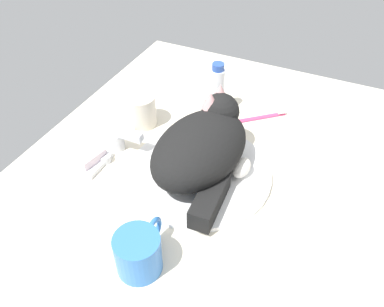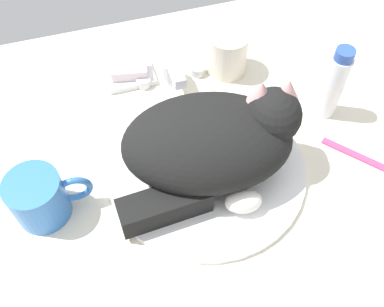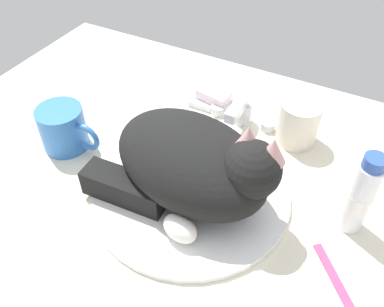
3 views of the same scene
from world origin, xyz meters
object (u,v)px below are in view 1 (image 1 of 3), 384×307
object	(u,v)px
rinse_cup	(141,111)
cat	(203,146)
coffee_mug	(138,252)
soap_bar	(90,157)
faucet	(120,140)
toothpaste_bottle	(217,90)
toothbrush	(262,116)

from	to	relation	value
rinse_cup	cat	bearing A→B (deg)	-115.03
coffee_mug	soap_bar	world-z (taller)	coffee_mug
rinse_cup	soap_bar	distance (cm)	18.76
cat	soap_bar	distance (cm)	26.58
coffee_mug	rinse_cup	world-z (taller)	rinse_cup
soap_bar	cat	bearing A→B (deg)	-71.34
faucet	toothpaste_bottle	size ratio (longest dim) A/B	0.94
faucet	toothbrush	distance (cm)	38.17
rinse_cup	toothbrush	world-z (taller)	rinse_cup
coffee_mug	soap_bar	size ratio (longest dim) A/B	1.84
toothbrush	rinse_cup	bearing A→B (deg)	119.43
toothpaste_bottle	coffee_mug	bearing A→B (deg)	-173.52
toothbrush	soap_bar	bearing A→B (deg)	137.99
cat	rinse_cup	world-z (taller)	cat
faucet	toothbrush	bearing A→B (deg)	-45.69
coffee_mug	soap_bar	xyz separation A→B (cm)	(18.40, 23.95, -1.83)
soap_bar	toothbrush	world-z (taller)	soap_bar
faucet	soap_bar	bearing A→B (deg)	155.43
faucet	cat	bearing A→B (deg)	-87.59
faucet	soap_bar	xyz separation A→B (cm)	(-7.42, 3.39, -0.47)
cat	toothpaste_bottle	bearing A→B (deg)	15.17
faucet	soap_bar	size ratio (longest dim) A/B	2.02
faucet	cat	xyz separation A→B (cm)	(0.89, -21.22, 5.13)
soap_bar	toothpaste_bottle	size ratio (longest dim) A/B	0.46
coffee_mug	toothpaste_bottle	xyz separation A→B (cm)	(50.19, 5.70, 2.65)
coffee_mug	toothbrush	bearing A→B (deg)	-7.29
faucet	rinse_cup	xyz separation A→B (cm)	(11.00, 0.42, 1.45)
soap_bar	toothpaste_bottle	distance (cm)	36.93
cat	toothpaste_bottle	distance (cm)	24.35
rinse_cup	toothpaste_bottle	bearing A→B (deg)	-48.80
rinse_cup	soap_bar	bearing A→B (deg)	170.83
soap_bar	toothpaste_bottle	bearing A→B (deg)	-29.86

